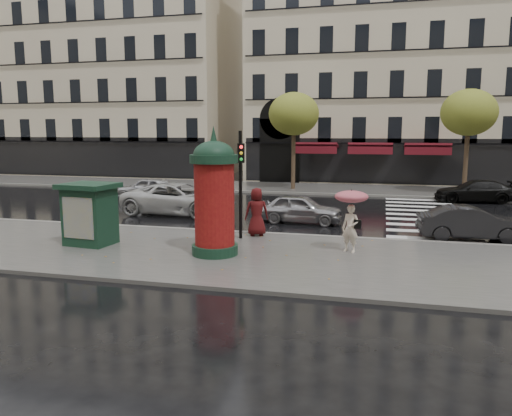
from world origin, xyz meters
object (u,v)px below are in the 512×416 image
(man_burgundy, at_px, (257,212))
(car_darkgrey, at_px, (471,223))
(traffic_light, at_px, (241,174))
(woman_red, at_px, (218,218))
(newsstand, at_px, (90,213))
(car_black, at_px, (475,191))
(car_white, at_px, (179,199))
(morris_column, at_px, (214,194))
(car_far_silver, at_px, (148,188))
(car_silver, at_px, (300,209))
(woman_umbrella, at_px, (351,210))

(man_burgundy, xyz_separation_m, car_darkgrey, (7.90, 1.80, -0.40))
(traffic_light, bearing_deg, woman_red, -138.08)
(newsstand, relative_size, car_black, 0.49)
(newsstand, xyz_separation_m, car_white, (0.28, 7.21, -0.46))
(traffic_light, xyz_separation_m, car_black, (10.21, 13.27, -1.89))
(traffic_light, distance_m, car_darkgrey, 8.90)
(morris_column, distance_m, car_white, 8.80)
(traffic_light, xyz_separation_m, car_white, (-4.60, 5.02, -1.75))
(car_black, bearing_deg, man_burgundy, -42.16)
(car_darkgrey, xyz_separation_m, car_far_silver, (-16.85, 7.14, 0.03))
(traffic_light, bearing_deg, car_silver, 70.83)
(man_burgundy, height_order, traffic_light, traffic_light)
(man_burgundy, xyz_separation_m, morris_column, (-0.60, -3.14, 1.06))
(traffic_light, relative_size, car_far_silver, 1.01)
(traffic_light, bearing_deg, man_burgundy, 56.96)
(woman_red, distance_m, traffic_light, 1.80)
(car_white, relative_size, car_far_silver, 1.42)
(car_darkgrey, relative_size, car_far_silver, 0.99)
(woman_red, xyz_separation_m, car_white, (-3.92, 5.63, -0.20))
(car_white, xyz_separation_m, car_far_silver, (-3.91, 4.59, -0.11))
(traffic_light, height_order, car_white, traffic_light)
(woman_red, bearing_deg, woman_umbrella, 144.23)
(woman_umbrella, bearing_deg, man_burgundy, 154.54)
(woman_red, height_order, man_burgundy, man_burgundy)
(traffic_light, height_order, newsstand, traffic_light)
(car_darkgrey, distance_m, car_far_silver, 18.30)
(car_silver, xyz_separation_m, car_darkgrey, (6.83, -1.87, -0.01))
(morris_column, relative_size, car_white, 0.74)
(woman_red, relative_size, car_silver, 0.45)
(morris_column, bearing_deg, car_black, 56.61)
(man_burgundy, bearing_deg, car_white, -61.40)
(traffic_light, height_order, car_black, traffic_light)
(woman_umbrella, relative_size, car_darkgrey, 0.54)
(woman_red, bearing_deg, car_black, -158.48)
(woman_red, relative_size, car_far_silver, 0.44)
(woman_umbrella, xyz_separation_m, traffic_light, (-4.07, 1.06, 1.02))
(car_white, height_order, car_far_silver, car_white)
(car_silver, bearing_deg, car_far_silver, 64.46)
(man_burgundy, height_order, car_far_silver, man_burgundy)
(car_darkgrey, bearing_deg, car_far_silver, 61.67)
(morris_column, bearing_deg, woman_red, 105.51)
(car_black, bearing_deg, woman_umbrella, -27.55)
(car_far_silver, bearing_deg, traffic_light, 47.53)
(car_silver, bearing_deg, car_darkgrey, -103.09)
(woman_umbrella, height_order, newsstand, newsstand)
(woman_umbrella, xyz_separation_m, car_white, (-8.67, 6.08, -0.74))
(woman_umbrella, distance_m, car_far_silver, 16.52)
(car_silver, xyz_separation_m, car_black, (8.70, 8.93, -0.01))
(morris_column, relative_size, traffic_light, 1.04)
(car_darkgrey, bearing_deg, newsstand, 104.04)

